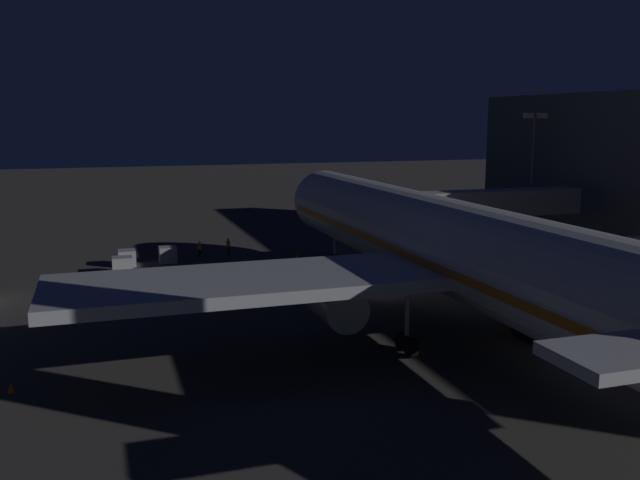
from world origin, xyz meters
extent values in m
plane|color=#383533|center=(0.00, 0.00, 0.00)|extent=(320.00, 320.00, 0.00)
cylinder|color=silver|center=(0.00, 10.12, 6.04)|extent=(6.04, 49.40, 6.04)
sphere|color=silver|center=(0.00, -14.58, 6.04)|extent=(5.92, 5.92, 5.92)
cube|color=orange|center=(0.00, 10.12, 5.58)|extent=(6.10, 47.43, 0.50)
cube|color=black|center=(0.00, -12.77, 7.09)|extent=(3.32, 1.40, 0.90)
cube|color=#B7BABF|center=(0.00, 13.04, 4.98)|extent=(50.00, 8.24, 0.70)
cylinder|color=#B7BABF|center=(-8.23, 12.04, 3.15)|extent=(2.66, 5.41, 2.66)
cylinder|color=black|center=(-8.23, 9.34, 3.15)|extent=(2.26, 0.15, 2.26)
cylinder|color=#B7BABF|center=(8.23, 12.04, 3.15)|extent=(2.66, 5.41, 2.66)
cylinder|color=black|center=(8.23, 9.34, 3.15)|extent=(2.26, 0.15, 2.26)
cylinder|color=#B7BABF|center=(0.00, -11.08, 2.41)|extent=(0.28, 0.28, 2.42)
cylinder|color=black|center=(0.00, -11.08, 0.60)|extent=(0.45, 1.20, 1.20)
cylinder|color=#B7BABF|center=(-4.20, 14.04, 2.41)|extent=(0.28, 0.28, 2.42)
cylinder|color=black|center=(-4.20, 13.39, 0.60)|extent=(0.45, 1.20, 1.20)
cylinder|color=black|center=(-4.20, 14.69, 0.60)|extent=(0.45, 1.20, 1.20)
cylinder|color=#B7BABF|center=(4.20, 14.04, 2.41)|extent=(0.28, 0.28, 2.42)
cylinder|color=black|center=(4.20, 13.39, 0.60)|extent=(0.45, 1.20, 1.20)
cylinder|color=black|center=(4.20, 14.69, 0.60)|extent=(0.45, 1.20, 1.20)
cube|color=#9E9E99|center=(-14.23, -7.46, 6.04)|extent=(20.26, 2.60, 2.50)
cube|color=#9E9E99|center=(-4.10, -7.46, 6.04)|extent=(3.20, 3.40, 3.00)
cube|color=black|center=(-2.70, -7.46, 6.04)|extent=(0.70, 3.20, 2.70)
cylinder|color=#B7BABF|center=(-5.10, -7.46, 2.39)|extent=(0.56, 0.56, 4.79)
cylinder|color=black|center=(-5.70, -7.46, 0.30)|extent=(0.25, 0.60, 0.60)
cylinder|color=black|center=(-4.50, -7.46, 0.30)|extent=(0.25, 0.60, 0.60)
cylinder|color=#59595E|center=(-25.50, -16.01, 7.12)|extent=(0.40, 0.40, 14.24)
cube|color=#F9EFC6|center=(-26.40, -16.01, 14.49)|extent=(1.10, 0.50, 0.60)
cube|color=#F9EFC6|center=(-24.60, -16.01, 14.49)|extent=(1.10, 0.50, 0.60)
cube|color=#B7BABF|center=(19.26, -17.33, 0.79)|extent=(1.65, 1.78, 1.58)
cube|color=#B7BABF|center=(15.29, -17.94, 0.78)|extent=(1.70, 1.61, 1.56)
cube|color=#B7BABF|center=(19.82, -13.83, 0.81)|extent=(1.81, 1.64, 1.62)
cylinder|color=black|center=(8.93, -19.37, 0.46)|extent=(0.28, 0.28, 0.91)
cylinder|color=yellow|center=(8.93, -19.37, 1.23)|extent=(0.40, 0.40, 0.64)
sphere|color=tan|center=(8.93, -19.37, 1.67)|extent=(0.24, 0.24, 0.24)
sphere|color=white|center=(8.93, -19.37, 1.72)|extent=(0.23, 0.23, 0.23)
cylinder|color=black|center=(11.93, -19.34, 0.41)|extent=(0.28, 0.28, 0.82)
cylinder|color=yellow|center=(11.93, -19.34, 1.11)|extent=(0.40, 0.40, 0.59)
sphere|color=tan|center=(11.93, -19.34, 1.53)|extent=(0.24, 0.24, 0.24)
sphere|color=yellow|center=(11.93, -19.34, 1.58)|extent=(0.23, 0.23, 0.23)
cone|color=orange|center=(-2.20, -16.58, 0.28)|extent=(0.36, 0.36, 0.55)
cone|color=orange|center=(2.20, -16.58, 0.28)|extent=(0.36, 0.36, 0.55)
cone|color=orange|center=(26.50, 13.04, 0.28)|extent=(0.36, 0.36, 0.55)
camera|label=1|loc=(21.62, 50.26, 14.19)|focal=38.32mm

